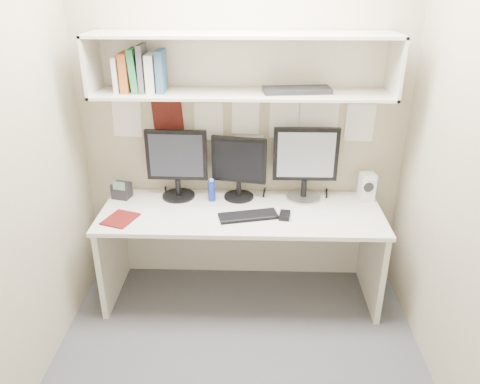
{
  "coord_description": "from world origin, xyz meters",
  "views": [
    {
      "loc": [
        0.08,
        -2.31,
        2.26
      ],
      "look_at": [
        -0.0,
        0.35,
        1.01
      ],
      "focal_mm": 35.0,
      "sensor_mm": 36.0,
      "label": 1
    }
  ],
  "objects_px": {
    "monitor_center": "(239,165)",
    "speaker": "(367,187)",
    "desk_phone": "(122,190)",
    "desk": "(241,254)",
    "maroon_notebook": "(120,219)",
    "keyboard": "(248,216)",
    "monitor_right": "(305,162)",
    "monitor_left": "(177,162)"
  },
  "relations": [
    {
      "from": "monitor_center",
      "to": "speaker",
      "type": "distance_m",
      "value": 0.96
    },
    {
      "from": "desk_phone",
      "to": "desk",
      "type": "bearing_deg",
      "value": 2.18
    },
    {
      "from": "desk",
      "to": "monitor_center",
      "type": "xyz_separation_m",
      "value": [
        -0.02,
        0.22,
        0.62
      ]
    },
    {
      "from": "speaker",
      "to": "maroon_notebook",
      "type": "relative_size",
      "value": 0.93
    },
    {
      "from": "keyboard",
      "to": "speaker",
      "type": "distance_m",
      "value": 0.93
    },
    {
      "from": "monitor_center",
      "to": "keyboard",
      "type": "distance_m",
      "value": 0.41
    },
    {
      "from": "keyboard",
      "to": "maroon_notebook",
      "type": "xyz_separation_m",
      "value": [
        -0.88,
        -0.06,
        -0.0
      ]
    },
    {
      "from": "monitor_right",
      "to": "monitor_center",
      "type": "bearing_deg",
      "value": 179.9
    },
    {
      "from": "maroon_notebook",
      "to": "speaker",
      "type": "bearing_deg",
      "value": 30.88
    },
    {
      "from": "monitor_left",
      "to": "monitor_center",
      "type": "bearing_deg",
      "value": 1.58
    },
    {
      "from": "desk",
      "to": "maroon_notebook",
      "type": "bearing_deg",
      "value": -168.58
    },
    {
      "from": "desk_phone",
      "to": "maroon_notebook",
      "type": "bearing_deg",
      "value": -63.79
    },
    {
      "from": "desk",
      "to": "maroon_notebook",
      "type": "relative_size",
      "value": 8.84
    },
    {
      "from": "desk",
      "to": "desk_phone",
      "type": "bearing_deg",
      "value": 168.51
    },
    {
      "from": "monitor_left",
      "to": "keyboard",
      "type": "xyz_separation_m",
      "value": [
        0.53,
        -0.32,
        -0.27
      ]
    },
    {
      "from": "monitor_right",
      "to": "monitor_left",
      "type": "bearing_deg",
      "value": 179.92
    },
    {
      "from": "speaker",
      "to": "monitor_right",
      "type": "bearing_deg",
      "value": 172.09
    },
    {
      "from": "keyboard",
      "to": "speaker",
      "type": "relative_size",
      "value": 1.93
    },
    {
      "from": "desk",
      "to": "speaker",
      "type": "bearing_deg",
      "value": 12.33
    },
    {
      "from": "maroon_notebook",
      "to": "monitor_center",
      "type": "bearing_deg",
      "value": 44.72
    },
    {
      "from": "monitor_center",
      "to": "maroon_notebook",
      "type": "height_order",
      "value": "monitor_center"
    },
    {
      "from": "keyboard",
      "to": "desk_phone",
      "type": "distance_m",
      "value": 1.0
    },
    {
      "from": "desk_phone",
      "to": "monitor_center",
      "type": "bearing_deg",
      "value": 15.99
    },
    {
      "from": "monitor_left",
      "to": "maroon_notebook",
      "type": "height_order",
      "value": "monitor_left"
    },
    {
      "from": "monitor_center",
      "to": "desk_phone",
      "type": "xyz_separation_m",
      "value": [
        -0.88,
        -0.04,
        -0.2
      ]
    },
    {
      "from": "desk",
      "to": "monitor_left",
      "type": "bearing_deg",
      "value": 155.5
    },
    {
      "from": "keyboard",
      "to": "maroon_notebook",
      "type": "height_order",
      "value": "keyboard"
    },
    {
      "from": "monitor_left",
      "to": "monitor_right",
      "type": "relative_size",
      "value": 0.95
    },
    {
      "from": "monitor_center",
      "to": "desk",
      "type": "bearing_deg",
      "value": -72.47
    },
    {
      "from": "keyboard",
      "to": "desk_phone",
      "type": "relative_size",
      "value": 2.66
    },
    {
      "from": "speaker",
      "to": "maroon_notebook",
      "type": "xyz_separation_m",
      "value": [
        -1.74,
        -0.37,
        -0.1
      ]
    },
    {
      "from": "maroon_notebook",
      "to": "desk_phone",
      "type": "height_order",
      "value": "desk_phone"
    },
    {
      "from": "speaker",
      "to": "desk_phone",
      "type": "height_order",
      "value": "speaker"
    },
    {
      "from": "desk",
      "to": "monitor_center",
      "type": "distance_m",
      "value": 0.66
    },
    {
      "from": "monitor_right",
      "to": "desk_phone",
      "type": "bearing_deg",
      "value": -178.59
    },
    {
      "from": "monitor_center",
      "to": "desk_phone",
      "type": "bearing_deg",
      "value": -166.64
    },
    {
      "from": "desk",
      "to": "monitor_left",
      "type": "relative_size",
      "value": 3.84
    },
    {
      "from": "monitor_center",
      "to": "desk_phone",
      "type": "relative_size",
      "value": 3.09
    },
    {
      "from": "desk",
      "to": "monitor_center",
      "type": "relative_size",
      "value": 4.26
    },
    {
      "from": "speaker",
      "to": "monitor_left",
      "type": "bearing_deg",
      "value": 173.59
    },
    {
      "from": "monitor_left",
      "to": "speaker",
      "type": "distance_m",
      "value": 1.41
    },
    {
      "from": "monitor_right",
      "to": "keyboard",
      "type": "height_order",
      "value": "monitor_right"
    }
  ]
}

